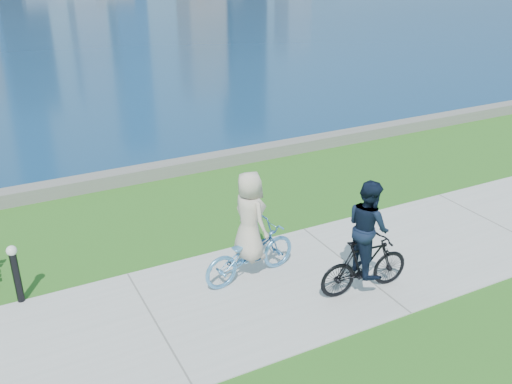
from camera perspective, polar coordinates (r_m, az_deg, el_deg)
ground at (r=9.98m, az=-9.93°, el=-12.91°), size 320.00×320.00×0.00m
concrete_path at (r=9.97m, az=-9.93°, el=-12.86°), size 80.00×3.50×0.02m
seawall at (r=15.22m, az=-17.33°, el=0.68°), size 90.00×0.50×0.35m
bollard_lamp at (r=10.85m, az=-22.92°, el=-7.23°), size 0.18×0.18×1.14m
cyclist_woman at (r=10.61m, az=-0.62°, el=-4.81°), size 0.96×2.05×2.15m
cyclist_man at (r=10.33m, az=10.97°, el=-5.38°), size 0.72×1.81×2.18m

